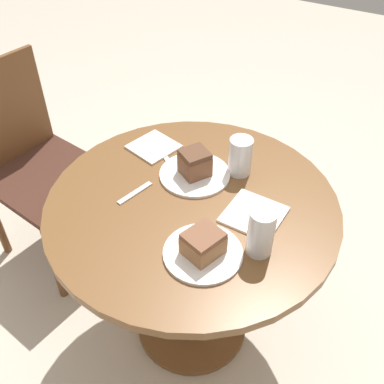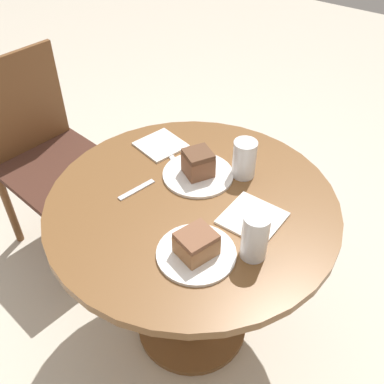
{
  "view_description": "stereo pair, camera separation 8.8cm",
  "coord_description": "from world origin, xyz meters",
  "px_view_note": "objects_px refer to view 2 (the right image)",
  "views": [
    {
      "loc": [
        -0.89,
        -0.52,
        1.66
      ],
      "look_at": [
        0.0,
        0.0,
        0.74
      ],
      "focal_mm": 42.0,
      "sensor_mm": 36.0,
      "label": 1
    },
    {
      "loc": [
        -0.85,
        -0.59,
        1.66
      ],
      "look_at": [
        0.0,
        0.0,
        0.74
      ],
      "focal_mm": 42.0,
      "sensor_mm": 36.0,
      "label": 2
    }
  ],
  "objects_px": {
    "cake_slice_far": "(196,244)",
    "glass_lemonade": "(255,238)",
    "cake_slice_near": "(198,163)",
    "glass_water": "(244,161)",
    "chair": "(49,157)",
    "plate_far": "(196,254)",
    "plate_near": "(198,174)"
  },
  "relations": [
    {
      "from": "cake_slice_far",
      "to": "glass_water",
      "type": "relative_size",
      "value": 0.93
    },
    {
      "from": "cake_slice_near",
      "to": "cake_slice_far",
      "type": "xyz_separation_m",
      "value": [
        -0.29,
        -0.19,
        -0.01
      ]
    },
    {
      "from": "cake_slice_far",
      "to": "chair",
      "type": "bearing_deg",
      "value": 75.24
    },
    {
      "from": "plate_near",
      "to": "cake_slice_far",
      "type": "relative_size",
      "value": 1.94
    },
    {
      "from": "plate_far",
      "to": "chair",
      "type": "bearing_deg",
      "value": 75.24
    },
    {
      "from": "plate_near",
      "to": "plate_far",
      "type": "distance_m",
      "value": 0.35
    },
    {
      "from": "plate_near",
      "to": "cake_slice_near",
      "type": "height_order",
      "value": "cake_slice_near"
    },
    {
      "from": "glass_water",
      "to": "chair",
      "type": "bearing_deg",
      "value": 98.3
    },
    {
      "from": "chair",
      "to": "cake_slice_near",
      "type": "height_order",
      "value": "chair"
    },
    {
      "from": "chair",
      "to": "plate_far",
      "type": "bearing_deg",
      "value": -96.92
    },
    {
      "from": "plate_near",
      "to": "cake_slice_far",
      "type": "xyz_separation_m",
      "value": [
        -0.29,
        -0.19,
        0.04
      ]
    },
    {
      "from": "plate_far",
      "to": "glass_water",
      "type": "bearing_deg",
      "value": 10.56
    },
    {
      "from": "glass_lemonade",
      "to": "plate_near",
      "type": "bearing_deg",
      "value": 58.21
    },
    {
      "from": "chair",
      "to": "plate_near",
      "type": "relative_size",
      "value": 3.78
    },
    {
      "from": "cake_slice_far",
      "to": "glass_lemonade",
      "type": "xyz_separation_m",
      "value": [
        0.09,
        -0.13,
        0.02
      ]
    },
    {
      "from": "cake_slice_far",
      "to": "glass_water",
      "type": "distance_m",
      "value": 0.39
    },
    {
      "from": "glass_lemonade",
      "to": "plate_far",
      "type": "bearing_deg",
      "value": 125.48
    },
    {
      "from": "plate_far",
      "to": "glass_lemonade",
      "type": "relative_size",
      "value": 1.53
    },
    {
      "from": "plate_near",
      "to": "cake_slice_near",
      "type": "bearing_deg",
      "value": 14.04
    },
    {
      "from": "chair",
      "to": "cake_slice_far",
      "type": "distance_m",
      "value": 1.02
    },
    {
      "from": "chair",
      "to": "plate_near",
      "type": "distance_m",
      "value": 0.8
    },
    {
      "from": "plate_far",
      "to": "glass_lemonade",
      "type": "bearing_deg",
      "value": -54.52
    },
    {
      "from": "plate_far",
      "to": "cake_slice_far",
      "type": "distance_m",
      "value": 0.04
    },
    {
      "from": "chair",
      "to": "cake_slice_near",
      "type": "xyz_separation_m",
      "value": [
        0.04,
        -0.76,
        0.28
      ]
    },
    {
      "from": "plate_far",
      "to": "glass_water",
      "type": "distance_m",
      "value": 0.39
    },
    {
      "from": "chair",
      "to": "plate_near",
      "type": "bearing_deg",
      "value": -79.4
    },
    {
      "from": "chair",
      "to": "plate_far",
      "type": "xyz_separation_m",
      "value": [
        -0.25,
        -0.95,
        0.23
      ]
    },
    {
      "from": "cake_slice_near",
      "to": "glass_water",
      "type": "bearing_deg",
      "value": -52.52
    },
    {
      "from": "cake_slice_near",
      "to": "cake_slice_far",
      "type": "bearing_deg",
      "value": -146.49
    },
    {
      "from": "plate_near",
      "to": "glass_lemonade",
      "type": "relative_size",
      "value": 1.63
    },
    {
      "from": "plate_far",
      "to": "glass_water",
      "type": "height_order",
      "value": "glass_water"
    },
    {
      "from": "chair",
      "to": "plate_far",
      "type": "relative_size",
      "value": 4.02
    }
  ]
}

